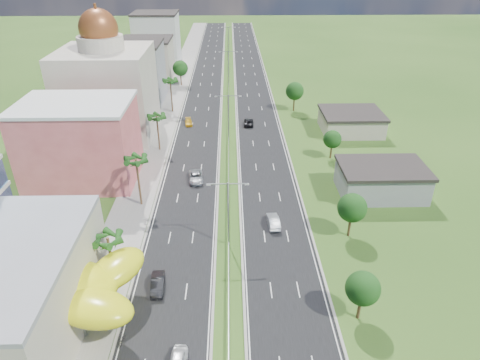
{
  "coord_description": "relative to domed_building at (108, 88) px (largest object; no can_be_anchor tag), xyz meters",
  "views": [
    {
      "loc": [
        0.53,
        -42.76,
        40.66
      ],
      "look_at": [
        1.92,
        17.94,
        7.0
      ],
      "focal_mm": 32.0,
      "sensor_mm": 36.0,
      "label": 1
    }
  ],
  "objects": [
    {
      "name": "palm_tree_b",
      "position": [
        12.5,
        -53.0,
        -4.29
      ],
      "size": [
        3.6,
        3.6,
        8.1
      ],
      "color": "#47301C",
      "rests_on": "ground"
    },
    {
      "name": "leafy_tree_ra",
      "position": [
        44.0,
        -60.0,
        -6.58
      ],
      "size": [
        4.2,
        4.2,
        6.9
      ],
      "color": "#47301C",
      "rests_on": "ground"
    },
    {
      "name": "road_right",
      "position": [
        35.5,
        35.0,
        -11.33
      ],
      "size": [
        11.0,
        260.0,
        0.04
      ],
      "primitive_type": "cube",
      "color": "black",
      "rests_on": "ground"
    },
    {
      "name": "leafy_tree_lfar",
      "position": [
        12.5,
        40.0,
        -5.78
      ],
      "size": [
        4.9,
        4.9,
        8.05
      ],
      "color": "#47301C",
      "rests_on": "ground"
    },
    {
      "name": "shed_far",
      "position": [
        58.0,
        -0.0,
        -9.15
      ],
      "size": [
        14.0,
        12.0,
        4.4
      ],
      "primitive_type": "cube",
      "color": "#B7B197",
      "rests_on": "ground"
    },
    {
      "name": "palm_tree_e",
      "position": [
        12.5,
        15.0,
        -3.05
      ],
      "size": [
        3.6,
        3.6,
        9.4
      ],
      "color": "#47301C",
      "rests_on": "ground"
    },
    {
      "name": "lime_canopy",
      "position": [
        8.0,
        -59.0,
        -6.36
      ],
      "size": [
        18.0,
        15.0,
        7.4
      ],
      "color": "yellow",
      "rests_on": "ground"
    },
    {
      "name": "ground",
      "position": [
        28.0,
        -55.0,
        -11.35
      ],
      "size": [
        500.0,
        500.0,
        0.0
      ],
      "primitive_type": "plane",
      "color": "#2D5119",
      "rests_on": "ground"
    },
    {
      "name": "streetlight_median_d",
      "position": [
        28.0,
        40.0,
        -4.61
      ],
      "size": [
        6.04,
        0.25,
        11.0
      ],
      "color": "gray",
      "rests_on": "ground"
    },
    {
      "name": "streetlight_median_b",
      "position": [
        28.0,
        -45.0,
        -4.61
      ],
      "size": [
        6.04,
        0.25,
        11.0
      ],
      "color": "gray",
      "rests_on": "ground"
    },
    {
      "name": "car_dark_far_right",
      "position": [
        33.09,
        4.67,
        -10.6
      ],
      "size": [
        2.65,
        5.25,
        1.42
      ],
      "primitive_type": "imported",
      "rotation": [
        0.0,
        0.0,
        3.08
      ],
      "color": "black",
      "rests_on": "road_right"
    },
    {
      "name": "pink_shophouse",
      "position": [
        0.0,
        -23.0,
        -3.85
      ],
      "size": [
        20.0,
        15.0,
        15.0
      ],
      "primitive_type": "cube",
      "color": "#C65153",
      "rests_on": "ground"
    },
    {
      "name": "leafy_tree_rd",
      "position": [
        46.0,
        15.0,
        -5.78
      ],
      "size": [
        4.9,
        4.9,
        8.05
      ],
      "color": "#47301C",
      "rests_on": "ground"
    },
    {
      "name": "sidewalk_left",
      "position": [
        11.0,
        35.0,
        -11.29
      ],
      "size": [
        7.0,
        260.0,
        0.12
      ],
      "primitive_type": "cube",
      "color": "gray",
      "rests_on": "ground"
    },
    {
      "name": "median_guardrail",
      "position": [
        28.0,
        16.99,
        -10.74
      ],
      "size": [
        0.1,
        216.06,
        0.76
      ],
      "color": "gray",
      "rests_on": "ground"
    },
    {
      "name": "car_silver_right",
      "position": [
        35.33,
        -40.0,
        -10.49
      ],
      "size": [
        2.05,
        5.08,
        1.64
      ],
      "primitive_type": "imported",
      "rotation": [
        0.0,
        0.0,
        3.21
      ],
      "color": "#B7BABF",
      "rests_on": "road_right"
    },
    {
      "name": "streetlight_median_c",
      "position": [
        28.0,
        -5.0,
        -4.61
      ],
      "size": [
        6.04,
        0.25,
        11.0
      ],
      "color": "gray",
      "rests_on": "ground"
    },
    {
      "name": "shed_near",
      "position": [
        56.0,
        -30.0,
        -8.85
      ],
      "size": [
        15.0,
        10.0,
        5.0
      ],
      "primitive_type": "cube",
      "color": "gray",
      "rests_on": "ground"
    },
    {
      "name": "motorcycle",
      "position": [
        15.7,
        -63.32,
        -10.7
      ],
      "size": [
        0.9,
        1.99,
        1.23
      ],
      "primitive_type": "imported",
      "rotation": [
        0.0,
        0.0,
        -0.17
      ],
      "color": "black",
      "rests_on": "road_left"
    },
    {
      "name": "midrise_grey",
      "position": [
        1.0,
        25.0,
        -3.35
      ],
      "size": [
        16.0,
        15.0,
        16.0
      ],
      "primitive_type": "cube",
      "color": "gray",
      "rests_on": "ground"
    },
    {
      "name": "car_silver_mid_left",
      "position": [
        21.62,
        -24.53,
        -10.52
      ],
      "size": [
        3.22,
        5.93,
        1.58
      ],
      "primitive_type": "imported",
      "rotation": [
        0.0,
        0.0,
        0.11
      ],
      "color": "#95999C",
      "rests_on": "road_left"
    },
    {
      "name": "car_dark_left",
      "position": [
        18.51,
        -54.36,
        -10.52
      ],
      "size": [
        2.02,
        4.94,
        1.59
      ],
      "primitive_type": "imported",
      "rotation": [
        0.0,
        0.0,
        0.07
      ],
      "color": "black",
      "rests_on": "road_left"
    },
    {
      "name": "car_yellow_far_left",
      "position": [
        17.74,
        5.16,
        -10.68
      ],
      "size": [
        2.37,
        4.58,
        1.27
      ],
      "primitive_type": "imported",
      "rotation": [
        0.0,
        0.0,
        0.14
      ],
      "color": "gold",
      "rests_on": "road_left"
    },
    {
      "name": "midrise_white",
      "position": [
        1.0,
        70.0,
        -2.35
      ],
      "size": [
        16.0,
        15.0,
        18.0
      ],
      "primitive_type": "cube",
      "color": "silver",
      "rests_on": "ground"
    },
    {
      "name": "streetlight_median_e",
      "position": [
        28.0,
        85.0,
        -4.61
      ],
      "size": [
        6.04,
        0.25,
        11.0
      ],
      "color": "gray",
      "rests_on": "ground"
    },
    {
      "name": "domed_building",
      "position": [
        0.0,
        0.0,
        0.0
      ],
      "size": [
        20.0,
        20.0,
        28.7
      ],
      "color": "#BCAE9C",
      "rests_on": "ground"
    },
    {
      "name": "palm_tree_d",
      "position": [
        12.5,
        -10.0,
        -3.81
      ],
      "size": [
        3.6,
        3.6,
        8.6
      ],
      "color": "#47301C",
      "rests_on": "ground"
    },
    {
      "name": "palm_tree_c",
      "position": [
        12.5,
        -33.0,
        -2.85
      ],
      "size": [
        3.6,
        3.6,
        9.6
      ],
      "color": "#47301C",
      "rests_on": "ground"
    },
    {
      "name": "leafy_tree_rb",
      "position": [
        47.0,
        -43.0,
        -6.18
      ],
      "size": [
        4.55,
        4.55,
        7.47
      ],
      "color": "#47301C",
      "rests_on": "ground"
    },
    {
      "name": "leafy_tree_rc",
      "position": [
        50.0,
        -15.0,
        -6.98
      ],
      "size": [
        3.85,
        3.85,
        6.33
      ],
      "color": "#47301C",
      "rests_on": "ground"
    },
    {
      "name": "road_left",
      "position": [
        20.5,
        35.0,
        -11.33
      ],
      "size": [
        11.0,
        260.0,
        0.04
      ],
      "primitive_type": "cube",
      "color": "black",
      "rests_on": "ground"
    },
    {
      "name": "midrise_beige",
      "position": [
        1.0,
        47.0,
        -4.85
      ],
      "size": [
        16.0,
        15.0,
        13.0
      ],
      "primitive_type": "cube",
      "color": "#B7B197",
      "rests_on": "ground"
    }
  ]
}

